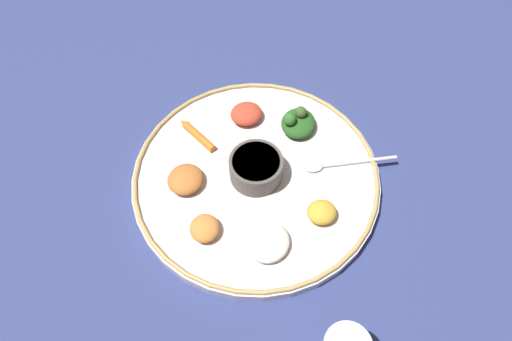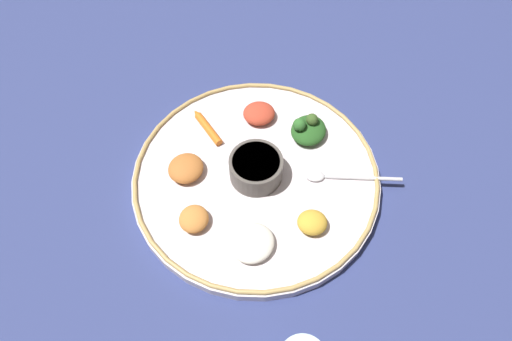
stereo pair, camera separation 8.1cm
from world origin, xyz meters
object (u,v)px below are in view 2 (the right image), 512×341
object	(u,v)px
center_bowl	(256,168)
spoon	(338,177)
carrot_near_spoon	(207,127)
greens_pile	(308,129)

from	to	relation	value
center_bowl	spoon	xyz separation A→B (m)	(-0.07, 0.13, -0.02)
spoon	carrot_near_spoon	xyz separation A→B (m)	(0.02, -0.26, 0.00)
carrot_near_spoon	greens_pile	bearing A→B (deg)	116.11
center_bowl	greens_pile	world-z (taller)	greens_pile
greens_pile	center_bowl	bearing A→B (deg)	-16.96
center_bowl	greens_pile	size ratio (longest dim) A/B	1.25
spoon	greens_pile	xyz separation A→B (m)	(-0.06, -0.09, 0.01)
greens_pile	carrot_near_spoon	distance (m)	0.19
center_bowl	spoon	bearing A→B (deg)	117.54
center_bowl	spoon	distance (m)	0.15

